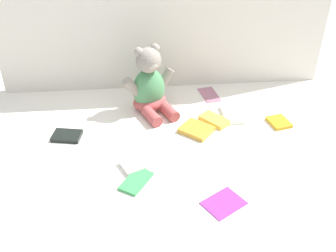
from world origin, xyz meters
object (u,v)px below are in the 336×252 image
at_px(book_case_2, 233,114).
at_px(book_case_7, 209,94).
at_px(book_case_8, 196,130).
at_px(book_case_0, 215,120).
at_px(book_case_6, 224,203).
at_px(teddy_bear, 150,87).
at_px(book_case_5, 67,136).
at_px(book_case_1, 279,122).
at_px(book_case_3, 136,181).
at_px(book_case_4, 138,164).

height_order(book_case_2, book_case_7, book_case_2).
xyz_separation_m(book_case_7, book_case_8, (-0.10, -0.28, 0.01)).
xyz_separation_m(book_case_0, book_case_7, (0.02, 0.21, -0.00)).
bearing_deg(book_case_2, book_case_6, -105.93).
relative_size(book_case_0, book_case_2, 0.89).
bearing_deg(teddy_bear, book_case_5, -175.42).
relative_size(book_case_5, book_case_7, 0.84).
bearing_deg(book_case_1, book_case_8, -8.89).
relative_size(book_case_3, book_case_8, 1.04).
xyz_separation_m(teddy_bear, book_case_2, (0.34, -0.09, -0.10)).
relative_size(book_case_6, book_case_7, 0.96).
xyz_separation_m(book_case_3, book_case_5, (-0.26, 0.28, 0.00)).
bearing_deg(book_case_4, book_case_8, -76.70).
bearing_deg(book_case_1, book_case_3, 13.73).
height_order(teddy_bear, book_case_1, teddy_bear).
relative_size(book_case_7, book_case_8, 1.11).
bearing_deg(book_case_0, book_case_1, 131.74).
distance_m(book_case_5, book_case_7, 0.66).
height_order(teddy_bear, book_case_5, teddy_bear).
relative_size(book_case_0, book_case_8, 1.03).
bearing_deg(book_case_3, book_case_7, 91.23).
bearing_deg(book_case_0, book_case_6, 42.87).
relative_size(book_case_4, book_case_8, 0.99).
xyz_separation_m(book_case_6, book_case_8, (-0.03, 0.40, 0.01)).
relative_size(book_case_1, book_case_6, 0.73).
bearing_deg(book_case_7, teddy_bear, 7.80).
xyz_separation_m(book_case_0, book_case_2, (0.08, 0.04, -0.00)).
distance_m(teddy_bear, book_case_3, 0.47).
distance_m(book_case_3, book_case_6, 0.30).
distance_m(book_case_5, book_case_8, 0.51).
bearing_deg(book_case_4, book_case_7, -61.01).
bearing_deg(book_case_6, book_case_7, -37.92).
bearing_deg(book_case_4, book_case_0, -77.21).
bearing_deg(teddy_bear, book_case_3, -122.88).
distance_m(book_case_0, book_case_1, 0.26).
height_order(book_case_0, book_case_5, book_case_0).
xyz_separation_m(book_case_4, book_case_8, (0.24, 0.19, 0.00)).
bearing_deg(book_case_1, book_case_6, 40.23).
height_order(book_case_0, book_case_6, book_case_0).
bearing_deg(book_case_3, book_case_8, 81.44).
bearing_deg(book_case_6, book_case_3, 33.77).
xyz_separation_m(book_case_5, book_case_6, (0.53, -0.40, -0.00)).
bearing_deg(book_case_3, book_case_6, 9.07).
distance_m(book_case_0, book_case_4, 0.40).
bearing_deg(book_case_1, book_case_0, -21.08).
bearing_deg(book_case_4, teddy_bear, -34.62).
bearing_deg(book_case_4, book_case_1, -94.91).
bearing_deg(book_case_1, book_case_4, 6.95).
bearing_deg(book_case_8, book_case_5, 129.61).
bearing_deg(book_case_5, book_case_1, -77.85).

